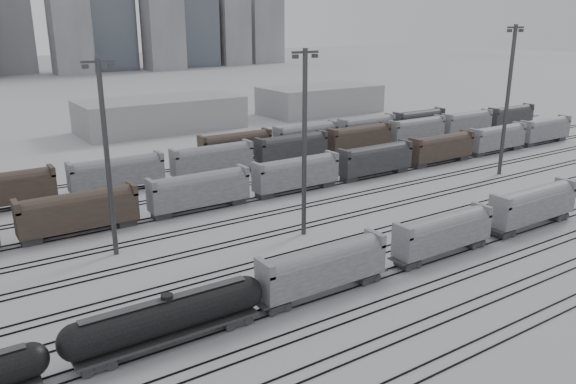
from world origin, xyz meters
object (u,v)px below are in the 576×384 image
tank_car_b (168,317)px  hopper_car_a (323,266)px  hopper_car_c (533,204)px  light_mast_c (304,140)px  hopper_car_b (443,231)px

tank_car_b → hopper_car_a: 16.39m
hopper_car_c → tank_car_b: bearing=180.0°
hopper_car_a → hopper_car_c: 34.94m
hopper_car_c → light_mast_c: size_ratio=0.64×
light_mast_c → hopper_car_a: bearing=-118.7°
tank_car_b → hopper_car_b: size_ratio=1.29×
tank_car_b → hopper_car_b: hopper_car_b is taller
hopper_car_a → light_mast_c: size_ratio=0.61×
hopper_car_b → light_mast_c: bearing=122.2°
tank_car_b → hopper_car_c: 51.32m
tank_car_b → light_mast_c: 30.33m
hopper_car_a → hopper_car_b: hopper_car_a is taller
hopper_car_a → hopper_car_b: size_ratio=1.02×
hopper_car_b → tank_car_b: bearing=180.0°
hopper_car_a → tank_car_b: bearing=180.0°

